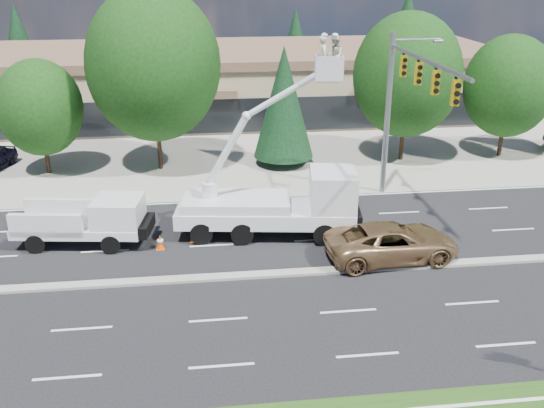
{
  "coord_description": "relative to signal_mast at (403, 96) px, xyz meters",
  "views": [
    {
      "loc": [
        -0.33,
        -22.74,
        12.62
      ],
      "look_at": [
        2.69,
        2.19,
        2.4
      ],
      "focal_mm": 40.0,
      "sensor_mm": 36.0,
      "label": 1
    }
  ],
  "objects": [
    {
      "name": "tree_front_g",
      "position": [
        9.97,
        7.96,
        -1.28
      ],
      "size": [
        5.88,
        5.88,
        8.15
      ],
      "color": "#332114",
      "rests_on": "ground"
    },
    {
      "name": "tree_back_b",
      "position": [
        -14.03,
        34.96,
        0.44
      ],
      "size": [
        6.14,
        6.14,
        12.1
      ],
      "color": "#332114",
      "rests_on": "ground"
    },
    {
      "name": "parked_car_east",
      "position": [
        -4.05,
        11.31,
        -5.26
      ],
      "size": [
        2.01,
        4.95,
        1.6
      ],
      "primitive_type": "imported",
      "rotation": [
        0.0,
        0.0,
        -0.07
      ],
      "color": "black",
      "rests_on": "ground"
    },
    {
      "name": "ground",
      "position": [
        -10.03,
        -7.04,
        -6.06
      ],
      "size": [
        140.0,
        140.0,
        0.0
      ],
      "primitive_type": "plane",
      "color": "black",
      "rests_on": "ground"
    },
    {
      "name": "traffic_cone_b",
      "position": [
        -12.47,
        -3.9,
        -5.72
      ],
      "size": [
        0.4,
        0.4,
        0.7
      ],
      "color": "#E04C07",
      "rests_on": "ground"
    },
    {
      "name": "tree_back_d",
      "position": [
        11.97,
        34.96,
        -0.77
      ],
      "size": [
        5.0,
        5.0,
        9.85
      ],
      "color": "#332114",
      "rests_on": "ground"
    },
    {
      "name": "bucket_truck",
      "position": [
        -6.56,
        -2.96,
        -3.98
      ],
      "size": [
        9.0,
        3.73,
        9.61
      ],
      "rotation": [
        0.0,
        0.0,
        -0.14
      ],
      "color": "white",
      "rests_on": "ground"
    },
    {
      "name": "tree_front_d",
      "position": [
        -13.03,
        7.96,
        0.57
      ],
      "size": [
        8.15,
        8.15,
        11.31
      ],
      "color": "#332114",
      "rests_on": "ground"
    },
    {
      "name": "tree_front_e",
      "position": [
        -5.03,
        7.96,
        -1.95
      ],
      "size": [
        3.88,
        3.88,
        7.66
      ],
      "color": "#332114",
      "rests_on": "ground"
    },
    {
      "name": "traffic_cone_c",
      "position": [
        -10.91,
        -3.24,
        -5.72
      ],
      "size": [
        0.4,
        0.4,
        0.7
      ],
      "color": "#E04C07",
      "rests_on": "ground"
    },
    {
      "name": "tree_front_f",
      "position": [
        2.97,
        7.96,
        -0.4
      ],
      "size": [
        6.96,
        6.96,
        9.66
      ],
      "color": "#332114",
      "rests_on": "ground"
    },
    {
      "name": "tree_back_a",
      "position": [
        -28.03,
        34.96,
        -1.43
      ],
      "size": [
        4.37,
        4.37,
        8.62
      ],
      "color": "#332114",
      "rests_on": "ground"
    },
    {
      "name": "utility_pickup",
      "position": [
        -15.79,
        -2.91,
        -5.11
      ],
      "size": [
        6.22,
        3.0,
        2.29
      ],
      "rotation": [
        0.0,
        0.0,
        -0.14
      ],
      "color": "white",
      "rests_on": "ground"
    },
    {
      "name": "strip_mall",
      "position": [
        -10.03,
        22.93,
        -3.23
      ],
      "size": [
        50.4,
        15.4,
        5.5
      ],
      "color": "tan",
      "rests_on": "ground"
    },
    {
      "name": "road_median",
      "position": [
        -10.03,
        -7.04,
        -6.0
      ],
      "size": [
        120.0,
        0.55,
        0.12
      ],
      "primitive_type": "cube",
      "color": "#9A968C",
      "rests_on": "ground"
    },
    {
      "name": "tree_front_c",
      "position": [
        -20.03,
        7.96,
        -1.88
      ],
      "size": [
        5.15,
        5.15,
        7.14
      ],
      "color": "#332114",
      "rests_on": "ground"
    },
    {
      "name": "minivan",
      "position": [
        -2.08,
        -6.17,
        -5.23
      ],
      "size": [
        6.13,
        3.14,
        1.66
      ],
      "primitive_type": "imported",
      "rotation": [
        0.0,
        0.0,
        1.64
      ],
      "color": "olive",
      "rests_on": "ground"
    },
    {
      "name": "signal_mast",
      "position": [
        0.0,
        0.0,
        0.0
      ],
      "size": [
        2.76,
        10.16,
        9.0
      ],
      "color": "gray",
      "rests_on": "ground"
    },
    {
      "name": "traffic_cone_d",
      "position": [
        -3.5,
        -3.6,
        -5.72
      ],
      "size": [
        0.4,
        0.4,
        0.7
      ],
      "color": "#E04C07",
      "rests_on": "ground"
    },
    {
      "name": "tree_back_c",
      "position": [
        -0.03,
        34.96,
        -1.82
      ],
      "size": [
        4.01,
        4.01,
        7.9
      ],
      "color": "#332114",
      "rests_on": "ground"
    },
    {
      "name": "concrete_apron",
      "position": [
        -10.03,
        12.96,
        -6.05
      ],
      "size": [
        140.0,
        22.0,
        0.01
      ],
      "primitive_type": "cube",
      "color": "#9A968C",
      "rests_on": "ground"
    }
  ]
}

